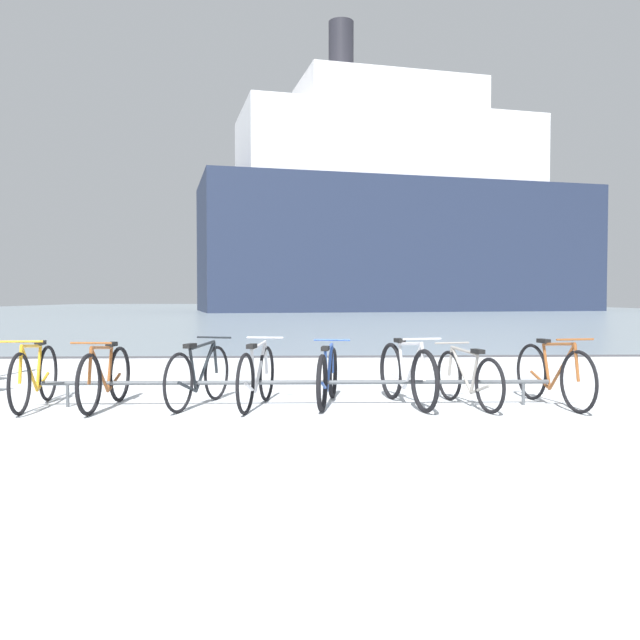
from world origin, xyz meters
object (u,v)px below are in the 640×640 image
(bicycle_3, at_px, (257,376))
(bicycle_7, at_px, (554,374))
(bicycle_5, at_px, (407,374))
(bicycle_6, at_px, (468,378))
(bicycle_4, at_px, (328,376))
(bicycle_2, at_px, (199,375))
(bicycle_0, at_px, (35,376))
(ferry_ship, at_px, (394,216))
(bicycle_1, at_px, (105,377))

(bicycle_3, bearing_deg, bicycle_7, -0.80)
(bicycle_5, distance_m, bicycle_6, 0.72)
(bicycle_3, height_order, bicycle_5, bicycle_5)
(bicycle_4, distance_m, bicycle_7, 2.68)
(bicycle_5, bearing_deg, bicycle_7, -3.62)
(bicycle_3, distance_m, bicycle_6, 2.49)
(bicycle_5, bearing_deg, bicycle_2, 178.69)
(bicycle_0, bearing_deg, bicycle_3, -1.55)
(bicycle_0, bearing_deg, bicycle_4, 1.63)
(bicycle_0, height_order, bicycle_3, bicycle_0)
(bicycle_6, bearing_deg, bicycle_2, 177.20)
(bicycle_6, relative_size, ferry_ship, 0.04)
(bicycle_6, height_order, bicycle_7, bicycle_7)
(bicycle_5, distance_m, bicycle_7, 1.73)
(bicycle_4, bearing_deg, bicycle_5, -6.51)
(bicycle_0, xyz_separation_m, ferry_ship, (12.36, 54.57, 8.60))
(bicycle_1, bearing_deg, bicycle_2, 6.44)
(bicycle_4, xyz_separation_m, bicycle_6, (1.65, -0.21, -0.01))
(bicycle_0, xyz_separation_m, bicycle_1, (0.84, -0.07, -0.01))
(bicycle_0, distance_m, bicycle_7, 6.11)
(bicycle_4, distance_m, ferry_ship, 55.87)
(bicycle_2, bearing_deg, bicycle_7, -2.27)
(bicycle_5, height_order, ferry_ship, ferry_ship)
(bicycle_1, xyz_separation_m, bicycle_2, (1.07, 0.12, 0.00))
(bicycle_2, bearing_deg, bicycle_0, -178.58)
(bicycle_4, height_order, bicycle_6, bicycle_4)
(bicycle_7, xyz_separation_m, ferry_ship, (6.26, 54.69, 8.59))
(bicycle_0, bearing_deg, bicycle_7, -1.12)
(bicycle_0, distance_m, bicycle_5, 4.37)
(bicycle_1, bearing_deg, bicycle_5, 1.03)
(ferry_ship, bearing_deg, bicycle_7, -96.52)
(bicycle_3, bearing_deg, ferry_ship, 79.87)
(bicycle_1, relative_size, bicycle_6, 1.05)
(bicycle_3, relative_size, bicycle_6, 1.05)
(bicycle_1, height_order, bicycle_3, bicycle_3)
(bicycle_7, bearing_deg, bicycle_5, 176.38)
(bicycle_5, height_order, bicycle_6, bicycle_5)
(bicycle_5, distance_m, ferry_ship, 55.83)
(bicycle_6, xyz_separation_m, ferry_ship, (7.28, 54.68, 8.63))
(bicycle_1, xyz_separation_m, bicycle_6, (4.25, -0.03, -0.03))
(ferry_ship, bearing_deg, bicycle_4, -99.30)
(bicycle_4, height_order, ferry_ship, ferry_ship)
(bicycle_1, distance_m, bicycle_3, 1.76)
(bicycle_3, distance_m, bicycle_7, 3.51)
(bicycle_1, bearing_deg, bicycle_7, -0.50)
(bicycle_4, bearing_deg, bicycle_0, -178.37)
(bicycle_0, relative_size, bicycle_4, 1.02)
(bicycle_0, distance_m, bicycle_3, 2.60)
(bicycle_1, xyz_separation_m, ferry_ship, (11.52, 54.65, 8.61))
(bicycle_0, height_order, bicycle_7, bicycle_7)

